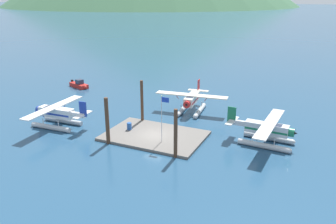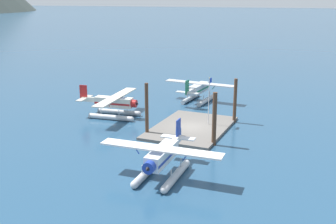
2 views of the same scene
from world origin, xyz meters
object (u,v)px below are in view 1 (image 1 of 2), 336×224
at_px(seaplane_white_port_aft, 56,115).
at_px(boat_red_open_west, 79,85).
at_px(seaplane_cream_bow_centre, 192,101).
at_px(fuel_drum, 129,126).
at_px(flagpole, 163,113).
at_px(seaplane_silver_stbd_fwd, 267,131).

distance_m(seaplane_white_port_aft, boat_red_open_west, 19.63).
bearing_deg(seaplane_cream_bow_centre, fuel_drum, -112.43).
bearing_deg(flagpole, boat_red_open_west, 146.98).
distance_m(flagpole, seaplane_silver_stbd_fwd, 11.99).
bearing_deg(flagpole, seaplane_cream_bow_centre, 95.26).
relative_size(fuel_drum, seaplane_silver_stbd_fwd, 0.08).
xyz_separation_m(seaplane_cream_bow_centre, seaplane_silver_stbd_fwd, (11.80, -7.02, 0.00)).
bearing_deg(boat_red_open_west, flagpole, -33.02).
xyz_separation_m(seaplane_cream_bow_centre, seaplane_white_port_aft, (-13.75, -12.72, 0.00)).
bearing_deg(boat_red_open_west, seaplane_silver_stbd_fwd, -17.47).
relative_size(seaplane_cream_bow_centre, seaplane_white_port_aft, 1.00).
relative_size(fuel_drum, seaplane_cream_bow_centre, 0.08).
bearing_deg(seaplane_white_port_aft, fuel_drum, 13.84).
height_order(fuel_drum, seaplane_white_port_aft, seaplane_white_port_aft).
distance_m(flagpole, seaplane_cream_bow_centre, 12.23).
bearing_deg(seaplane_cream_bow_centre, flagpole, -84.74).
relative_size(fuel_drum, seaplane_white_port_aft, 0.08).
bearing_deg(seaplane_white_port_aft, seaplane_silver_stbd_fwd, 12.56).
bearing_deg(seaplane_cream_bow_centre, seaplane_white_port_aft, -137.23).
bearing_deg(seaplane_silver_stbd_fwd, seaplane_white_port_aft, -167.44).
height_order(flagpole, seaplane_white_port_aft, flagpole).
relative_size(seaplane_cream_bow_centre, seaplane_silver_stbd_fwd, 1.00).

